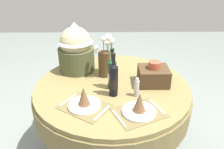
# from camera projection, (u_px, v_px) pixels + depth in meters

# --- Properties ---
(ground) EXTENTS (8.00, 8.00, 0.00)m
(ground) POSITION_uv_depth(u_px,v_px,m) (112.00, 148.00, 2.26)
(ground) COLOR gray
(dining_table) EXTENTS (1.34, 1.34, 0.75)m
(dining_table) POSITION_uv_depth(u_px,v_px,m) (112.00, 99.00, 1.98)
(dining_table) COLOR olive
(dining_table) RESTS_ON ground
(place_setting_left) EXTENTS (0.43, 0.40, 0.16)m
(place_setting_left) POSITION_uv_depth(u_px,v_px,m) (84.00, 101.00, 1.60)
(place_setting_left) COLOR brown
(place_setting_left) RESTS_ON dining_table
(place_setting_right) EXTENTS (0.42, 0.38, 0.16)m
(place_setting_right) POSITION_uv_depth(u_px,v_px,m) (139.00, 107.00, 1.54)
(place_setting_right) COLOR brown
(place_setting_right) RESTS_ON dining_table
(flower_vase) EXTENTS (0.19, 0.19, 0.41)m
(flower_vase) POSITION_uv_depth(u_px,v_px,m) (105.00, 58.00, 1.98)
(flower_vase) COLOR #47331E
(flower_vase) RESTS_ON dining_table
(wine_bottle_left) EXTENTS (0.07, 0.07, 0.35)m
(wine_bottle_left) POSITION_uv_depth(u_px,v_px,m) (112.00, 73.00, 1.80)
(wine_bottle_left) COLOR #194223
(wine_bottle_left) RESTS_ON dining_table
(wine_bottle_centre) EXTENTS (0.07, 0.07, 0.35)m
(wine_bottle_centre) POSITION_uv_depth(u_px,v_px,m) (114.00, 80.00, 1.70)
(wine_bottle_centre) COLOR black
(wine_bottle_centre) RESTS_ON dining_table
(pepper_mill) EXTENTS (0.04, 0.04, 0.16)m
(pepper_mill) POSITION_uv_depth(u_px,v_px,m) (137.00, 87.00, 1.72)
(pepper_mill) COLOR #B7B2AD
(pepper_mill) RESTS_ON dining_table
(gift_tub_back_left) EXTENTS (0.34, 0.34, 0.47)m
(gift_tub_back_left) POSITION_uv_depth(u_px,v_px,m) (76.00, 46.00, 2.05)
(gift_tub_back_left) COLOR #474C2D
(gift_tub_back_left) RESTS_ON dining_table
(woven_basket_side_right) EXTENTS (0.25, 0.22, 0.21)m
(woven_basket_side_right) POSITION_uv_depth(u_px,v_px,m) (153.00, 75.00, 1.89)
(woven_basket_side_right) COLOR #47331E
(woven_basket_side_right) RESTS_ON dining_table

